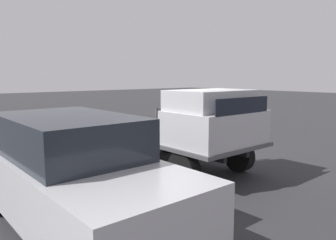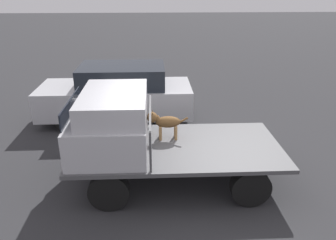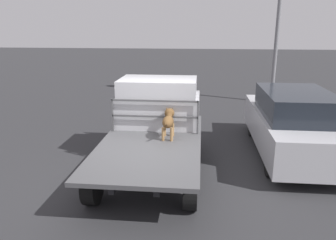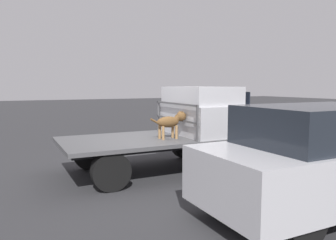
% 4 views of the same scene
% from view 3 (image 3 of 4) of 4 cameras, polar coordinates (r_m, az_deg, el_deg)
% --- Properties ---
extents(ground_plane, '(80.00, 80.00, 0.00)m').
position_cam_3_polar(ground_plane, '(7.29, -2.84, -9.45)').
color(ground_plane, '#2D2D30').
extents(flatbed_truck, '(4.15, 2.10, 0.80)m').
position_cam_3_polar(flatbed_truck, '(7.06, -2.91, -5.10)').
color(flatbed_truck, black).
rests_on(flatbed_truck, ground).
extents(truck_cab, '(1.43, 1.98, 1.13)m').
position_cam_3_polar(truck_cab, '(8.05, -1.62, 3.11)').
color(truck_cab, '#B7B7BC').
rests_on(truck_cab, flatbed_truck).
extents(truck_headboard, '(0.04, 1.98, 0.76)m').
position_cam_3_polar(truck_headboard, '(7.33, -2.37, 1.59)').
color(truck_headboard, '#4C4C4F').
rests_on(truck_headboard, flatbed_truck).
extents(dog, '(0.90, 0.24, 0.62)m').
position_cam_3_polar(dog, '(7.07, 0.08, -0.02)').
color(dog, '#9E7547').
rests_on(dog, flatbed_truck).
extents(parked_sedan, '(4.35, 1.72, 1.66)m').
position_cam_3_polar(parked_sedan, '(8.63, 20.82, -0.53)').
color(parked_sedan, black).
rests_on(parked_sedan, ground).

